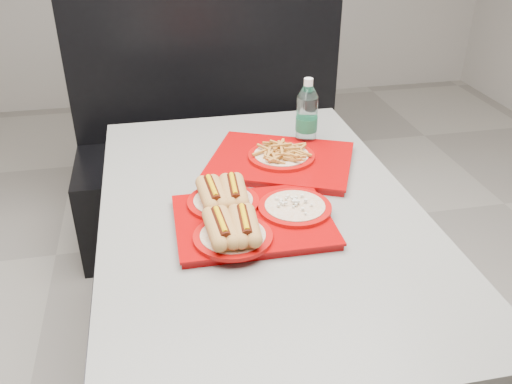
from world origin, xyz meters
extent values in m
cylinder|color=black|center=(0.00, 0.00, 0.03)|extent=(0.52, 0.52, 0.05)
cylinder|color=black|center=(0.00, 0.00, 0.38)|extent=(0.11, 0.11, 0.66)
cube|color=black|center=(0.00, 0.00, 0.70)|extent=(0.92, 1.42, 0.01)
cube|color=gray|center=(0.00, 0.00, 0.73)|extent=(0.90, 1.40, 0.04)
cube|color=black|center=(0.00, 1.02, 0.23)|extent=(1.30, 0.55, 0.45)
cube|color=black|center=(0.00, 1.26, 0.80)|extent=(1.30, 0.10, 1.10)
cube|color=#950405|center=(-0.04, -0.10, 0.76)|extent=(0.41, 0.32, 0.02)
cube|color=#950405|center=(-0.04, -0.10, 0.77)|extent=(0.42, 0.33, 0.01)
cylinder|color=#A00605|center=(-0.11, -0.18, 0.78)|extent=(0.20, 0.20, 0.01)
cylinder|color=beige|center=(-0.11, -0.18, 0.78)|extent=(0.17, 0.17, 0.00)
cylinder|color=#A00605|center=(-0.11, -0.01, 0.78)|extent=(0.20, 0.20, 0.01)
cylinder|color=beige|center=(-0.11, -0.01, 0.78)|extent=(0.17, 0.17, 0.00)
cylinder|color=#A00605|center=(0.08, -0.08, 0.78)|extent=(0.20, 0.20, 0.01)
cylinder|color=beige|center=(0.08, -0.08, 0.78)|extent=(0.17, 0.17, 0.00)
cube|color=#950405|center=(0.12, 0.24, 0.76)|extent=(0.54, 0.49, 0.02)
cube|color=#950405|center=(0.12, 0.24, 0.77)|extent=(0.55, 0.50, 0.01)
cylinder|color=#A00605|center=(0.12, 0.24, 0.78)|extent=(0.22, 0.22, 0.01)
cylinder|color=beige|center=(0.12, 0.24, 0.79)|extent=(0.18, 0.18, 0.00)
cylinder|color=silver|center=(0.24, 0.38, 0.84)|extent=(0.07, 0.07, 0.18)
cylinder|color=#196641|center=(0.24, 0.38, 0.83)|extent=(0.08, 0.08, 0.05)
cone|color=silver|center=(0.24, 0.38, 0.95)|extent=(0.07, 0.07, 0.04)
cylinder|color=silver|center=(0.24, 0.38, 0.98)|extent=(0.03, 0.03, 0.02)
camera|label=1|loc=(-0.28, -1.30, 1.55)|focal=38.00mm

